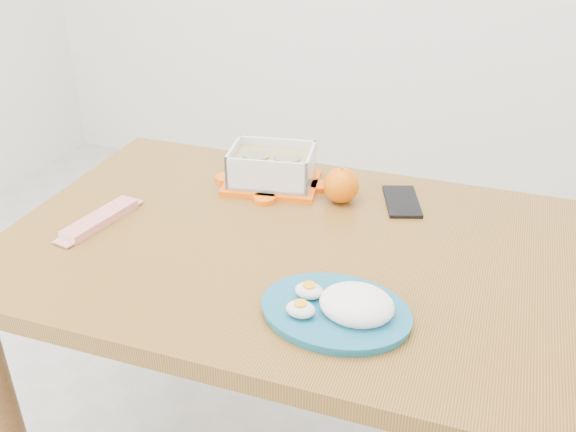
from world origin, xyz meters
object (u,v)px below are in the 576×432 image
at_px(smartphone, 402,201).
at_px(dining_table, 288,282).
at_px(rice_plate, 342,306).
at_px(orange_fruit, 341,185).
at_px(food_container, 272,168).

bearing_deg(smartphone, dining_table, -146.29).
distance_m(dining_table, rice_plate, 0.29).
distance_m(dining_table, smartphone, 0.33).
relative_size(orange_fruit, rice_plate, 0.31).
bearing_deg(dining_table, orange_fruit, 74.69).
relative_size(dining_table, rice_plate, 4.66).
xyz_separation_m(orange_fruit, smartphone, (0.13, 0.04, -0.04)).
distance_m(food_container, rice_plate, 0.52).
bearing_deg(smartphone, food_container, 163.68).
bearing_deg(orange_fruit, smartphone, 18.14).
distance_m(orange_fruit, rice_plate, 0.42).
height_order(food_container, smartphone, food_container).
xyz_separation_m(food_container, smartphone, (0.31, 0.03, -0.04)).
bearing_deg(dining_table, rice_plate, -50.31).
bearing_deg(orange_fruit, dining_table, -102.56).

